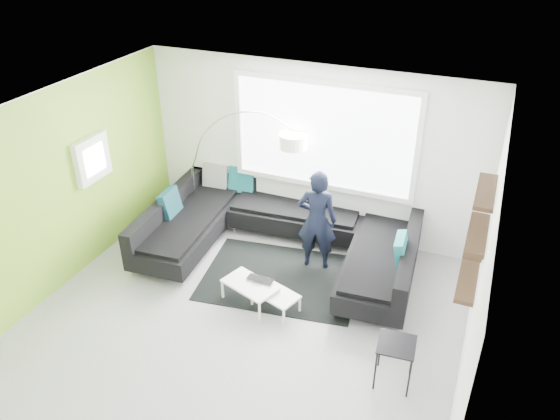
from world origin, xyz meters
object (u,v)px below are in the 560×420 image
object	(u,v)px
person	(317,220)
laptop	(259,282)
coffee_table	(263,296)
side_table	(394,362)
sectional_sofa	(281,235)
arc_lamp	(192,167)

from	to	relation	value
person	laptop	world-z (taller)	person
person	laptop	size ratio (longest dim) A/B	4.15
person	laptop	xyz separation A→B (m)	(-0.44, -1.12, -0.46)
coffee_table	side_table	size ratio (longest dim) A/B	1.69
sectional_sofa	laptop	distance (m)	1.13
person	arc_lamp	bearing A→B (deg)	-20.51
side_table	laptop	size ratio (longest dim) A/B	1.50
sectional_sofa	arc_lamp	size ratio (longest dim) A/B	2.06
arc_lamp	coffee_table	bearing A→B (deg)	-48.52
arc_lamp	person	xyz separation A→B (m)	(2.33, -0.44, -0.24)
arc_lamp	laptop	size ratio (longest dim) A/B	5.38
sectional_sofa	arc_lamp	world-z (taller)	arc_lamp
laptop	arc_lamp	bearing A→B (deg)	142.53
arc_lamp	laptop	distance (m)	2.55
coffee_table	side_table	xyz separation A→B (m)	(1.94, -0.65, 0.13)
side_table	laptop	xyz separation A→B (m)	(-2.02, 0.72, 0.04)
arc_lamp	person	distance (m)	2.39
laptop	side_table	bearing A→B (deg)	-17.67
sectional_sofa	laptop	bearing A→B (deg)	-87.99
side_table	laptop	world-z (taller)	side_table
coffee_table	side_table	bearing A→B (deg)	0.32
arc_lamp	person	size ratio (longest dim) A/B	1.30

